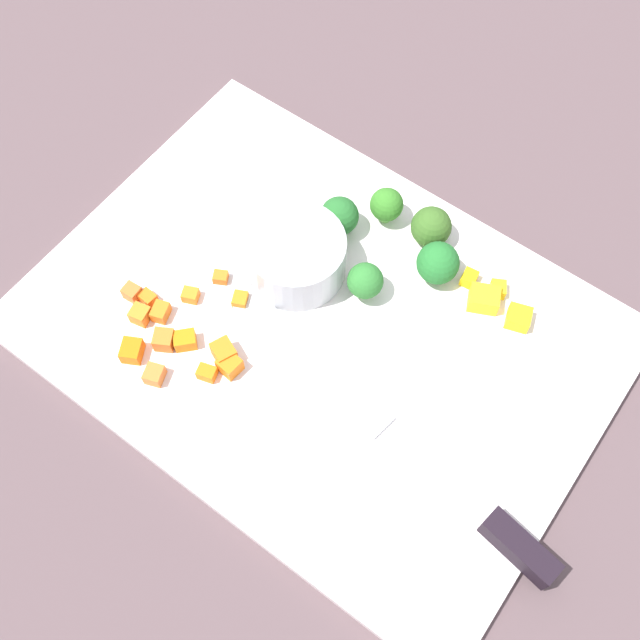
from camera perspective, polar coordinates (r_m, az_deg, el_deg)
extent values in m
plane|color=#564447|center=(0.64, 0.00, -0.90)|extent=(4.00, 4.00, 0.00)
cube|color=white|center=(0.63, 0.00, -0.66)|extent=(0.46, 0.33, 0.01)
cylinder|color=#B9BEC2|center=(0.63, -1.78, 4.75)|extent=(0.08, 0.08, 0.04)
cube|color=silver|center=(0.61, -1.21, -2.45)|extent=(0.19, 0.05, 0.00)
cube|color=black|center=(0.58, 14.56, -16.01)|extent=(0.06, 0.03, 0.02)
cube|color=orange|center=(0.62, -12.16, -3.98)|extent=(0.02, 0.02, 0.01)
cube|color=orange|center=(0.61, -8.37, -3.90)|extent=(0.02, 0.01, 0.01)
cube|color=orange|center=(0.65, -7.36, 3.10)|extent=(0.02, 0.01, 0.01)
cube|color=orange|center=(0.65, -12.62, 1.62)|extent=(0.01, 0.01, 0.01)
cube|color=orange|center=(0.64, -11.72, 0.58)|extent=(0.02, 0.02, 0.01)
cube|color=orange|center=(0.64, -9.57, 1.82)|extent=(0.02, 0.02, 0.01)
cube|color=orange|center=(0.63, -13.75, -2.23)|extent=(0.02, 0.02, 0.01)
cube|color=orange|center=(0.62, -9.96, -1.49)|extent=(0.02, 0.02, 0.01)
cube|color=orange|center=(0.64, -5.93, 1.51)|extent=(0.02, 0.02, 0.01)
cube|color=orange|center=(0.64, -13.16, 0.39)|extent=(0.02, 0.02, 0.01)
cube|color=orange|center=(0.61, -6.70, -3.33)|extent=(0.02, 0.02, 0.02)
cube|color=orange|center=(0.63, -11.47, -1.46)|extent=(0.02, 0.02, 0.01)
cube|color=orange|center=(0.65, -13.74, 1.99)|extent=(0.01, 0.01, 0.01)
cube|color=orange|center=(0.61, -7.13, -2.41)|extent=(0.02, 0.02, 0.02)
cube|color=yellow|center=(0.65, 13.03, 2.23)|extent=(0.02, 0.02, 0.01)
cube|color=yellow|center=(0.64, 12.02, 1.53)|extent=(0.03, 0.03, 0.02)
cube|color=yellow|center=(0.65, 10.98, 3.05)|extent=(0.01, 0.01, 0.01)
cube|color=yellow|center=(0.64, 14.48, 0.16)|extent=(0.02, 0.02, 0.01)
cylinder|color=#8CBB59|center=(0.65, 8.54, 3.50)|extent=(0.01, 0.01, 0.01)
sphere|color=#24712D|center=(0.64, 8.72, 4.19)|extent=(0.04, 0.04, 0.04)
cylinder|color=#80BC5F|center=(0.68, 4.86, 7.81)|extent=(0.01, 0.01, 0.01)
sphere|color=#357C25|center=(0.67, 4.95, 8.51)|extent=(0.03, 0.03, 0.03)
cylinder|color=#89BD6C|center=(0.67, 8.08, 6.20)|extent=(0.01, 0.01, 0.01)
sphere|color=#396423|center=(0.66, 8.23, 6.85)|extent=(0.03, 0.03, 0.03)
cylinder|color=#8AB65F|center=(0.67, 1.41, 6.98)|extent=(0.01, 0.01, 0.01)
sphere|color=#25682A|center=(0.66, 1.44, 7.71)|extent=(0.03, 0.03, 0.03)
cylinder|color=#86BA6A|center=(0.64, 3.30, 2.27)|extent=(0.01, 0.01, 0.01)
sphere|color=#2E782F|center=(0.62, 3.37, 2.92)|extent=(0.03, 0.03, 0.03)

